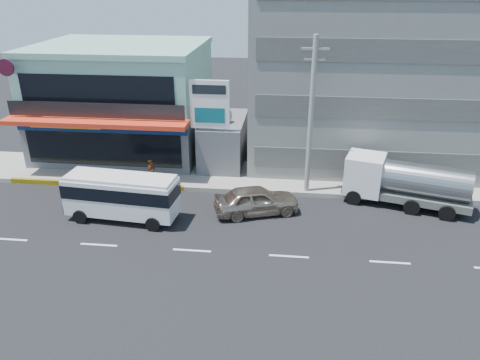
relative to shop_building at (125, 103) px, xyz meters
name	(u,v)px	position (x,y,z in m)	size (l,w,h in m)	color
ground	(192,250)	(8.00, -13.95, -4.00)	(120.00, 120.00, 0.00)	black
sidewalk	(291,179)	(13.00, -4.45, -3.85)	(70.00, 5.00, 0.30)	gray
shop_building	(125,103)	(0.00, 0.00, 0.00)	(12.40, 11.70, 8.00)	#504F55
concrete_building	(365,65)	(18.00, 1.05, 3.00)	(16.00, 12.00, 14.00)	gray
gap_structure	(224,142)	(8.00, -1.95, -2.25)	(3.00, 6.00, 3.50)	#504F55
satellite_dish	(222,122)	(8.00, -2.95, -0.42)	(1.50, 1.50, 0.15)	slate
billboard	(210,110)	(7.50, -4.75, 0.93)	(2.60, 0.18, 6.90)	gray
utility_pole_near	(311,118)	(14.00, -6.55, 1.15)	(1.60, 0.30, 10.00)	#999993
minibus	(122,194)	(3.36, -10.98, -2.39)	(6.60, 2.73, 2.69)	silver
sedan	(257,200)	(11.00, -9.45, -3.14)	(2.01, 5.00, 1.71)	tan
tanker_truck	(402,181)	(19.70, -7.36, -2.44)	(7.69, 4.13, 2.91)	silver
motorcycle_rider	(152,181)	(4.00, -7.15, -3.28)	(1.80, 1.04, 2.18)	#4E0B0D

